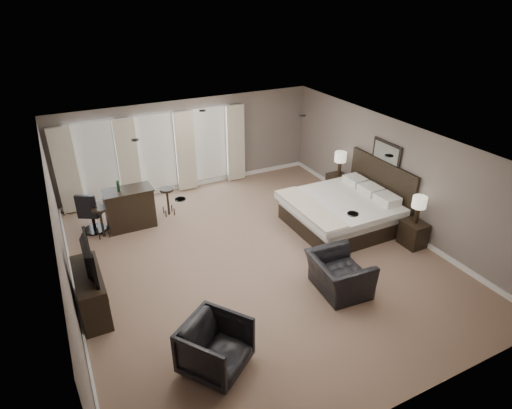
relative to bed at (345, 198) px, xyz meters
name	(u,v)px	position (x,y,z in m)	size (l,w,h in m)	color
room	(256,206)	(-2.58, -0.31, 0.53)	(7.60, 8.60, 2.64)	#7E6250
window_bay	(157,155)	(-3.58, 3.80, 0.43)	(5.25, 0.20, 2.30)	silver
bed	(345,198)	(0.00, 0.00, 0.00)	(2.41, 2.30, 1.53)	silver
nightstand_near	(413,234)	(0.89, -1.45, -0.47)	(0.45, 0.55, 0.59)	black
nightstand_far	(338,185)	(0.89, 1.45, -0.45)	(0.48, 0.58, 0.64)	black
lamp_near	(418,210)	(0.89, -1.45, 0.15)	(0.32, 0.32, 0.65)	beige
lamp_far	(340,164)	(0.89, 1.45, 0.21)	(0.33, 0.33, 0.68)	beige
wall_art	(386,153)	(1.12, 0.00, 0.98)	(0.04, 0.96, 0.56)	slate
dresser	(91,292)	(-6.03, -0.49, -0.35)	(0.46, 1.43, 0.83)	black
tv	(86,270)	(-6.03, -0.49, 0.14)	(1.13, 0.65, 0.15)	black
armchair_near	(339,269)	(-1.63, -2.01, -0.27)	(1.15, 0.75, 1.00)	black
armchair_far	(215,345)	(-4.50, -2.74, -0.29)	(0.93, 0.87, 0.95)	black
bar_counter	(130,208)	(-4.73, 2.31, -0.25)	(1.18, 0.61, 1.03)	black
bar_stool_left	(102,222)	(-5.44, 2.14, -0.38)	(0.37, 0.37, 0.77)	black
bar_stool_right	(168,202)	(-3.73, 2.51, -0.39)	(0.35, 0.35, 0.75)	black
desk_chair	(92,211)	(-5.59, 2.52, -0.23)	(0.54, 0.54, 1.07)	black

